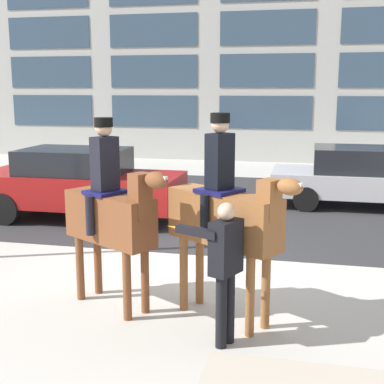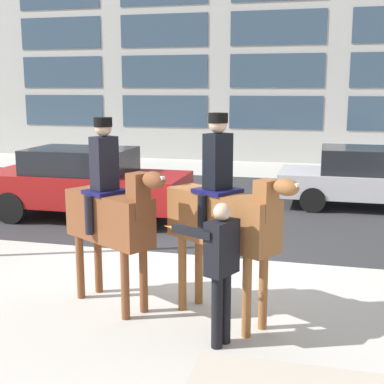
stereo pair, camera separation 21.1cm
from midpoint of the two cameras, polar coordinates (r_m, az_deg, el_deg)
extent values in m
plane|color=#B2AFA8|center=(9.06, -0.19, -7.75)|extent=(80.00, 80.00, 0.00)
cube|color=#2D2D30|center=(13.57, 4.23, -1.37)|extent=(25.69, 8.50, 0.01)
cube|color=#33475B|center=(23.86, -14.92, 8.42)|extent=(3.62, 0.02, 1.28)
cube|color=#33475B|center=(22.16, -4.36, 8.58)|extent=(3.62, 0.02, 1.28)
cube|color=#33475B|center=(21.30, 7.50, 8.42)|extent=(3.62, 0.02, 1.28)
cube|color=#33475B|center=(23.85, -15.12, 12.25)|extent=(3.62, 0.02, 1.28)
cube|color=#33475B|center=(22.15, -4.42, 12.71)|extent=(3.62, 0.02, 1.28)
cube|color=#33475B|center=(21.28, 7.61, 12.71)|extent=(3.62, 0.02, 1.28)
cube|color=#33475B|center=(23.95, -15.32, 16.07)|extent=(3.62, 0.02, 1.28)
cube|color=#33475B|center=(22.25, -4.48, 16.82)|extent=(3.62, 0.02, 1.28)
cube|color=#33475B|center=(21.39, 7.73, 16.99)|extent=(3.62, 0.02, 1.28)
cube|color=brown|center=(7.18, -9.59, -2.73)|extent=(1.42, 1.08, 0.64)
cylinder|color=brown|center=(7.12, -5.89, -9.26)|extent=(0.11, 0.11, 0.91)
cylinder|color=brown|center=(6.94, -7.83, -9.88)|extent=(0.11, 0.11, 0.91)
cylinder|color=brown|center=(7.87, -10.78, -7.42)|extent=(0.11, 0.11, 0.91)
cylinder|color=brown|center=(7.70, -12.63, -7.91)|extent=(0.11, 0.11, 0.91)
cube|color=brown|center=(6.63, -6.45, -0.42)|extent=(0.29, 0.31, 0.57)
cube|color=black|center=(6.71, -7.12, -0.12)|extent=(0.07, 0.09, 0.51)
ellipsoid|color=brown|center=(6.37, -4.76, 1.26)|extent=(0.40, 0.35, 0.21)
cube|color=silver|center=(6.29, -4.11, 1.33)|extent=(0.13, 0.11, 0.08)
cylinder|color=black|center=(7.78, -12.90, -2.58)|extent=(0.09, 0.09, 0.55)
cube|color=#14144C|center=(7.16, -10.02, 0.00)|extent=(0.60, 0.63, 0.05)
cube|color=black|center=(7.10, -10.13, 3.01)|extent=(0.35, 0.39, 0.70)
sphere|color=#D1A889|center=(7.05, -10.25, 6.71)|extent=(0.22, 0.22, 0.22)
cylinder|color=black|center=(7.04, -10.27, 7.33)|extent=(0.24, 0.24, 0.12)
cylinder|color=black|center=(7.38, -8.28, -1.80)|extent=(0.11, 0.11, 0.51)
cylinder|color=black|center=(7.06, -11.69, -2.50)|extent=(0.11, 0.11, 0.51)
cube|color=brown|center=(6.66, 2.51, -2.81)|extent=(1.55, 1.19, 0.64)
cylinder|color=brown|center=(6.69, 6.96, -10.24)|extent=(0.11, 0.11, 1.01)
cylinder|color=brown|center=(6.46, 5.27, -10.99)|extent=(0.11, 0.11, 1.01)
cylinder|color=brown|center=(7.37, 0.00, -8.10)|extent=(0.11, 0.11, 1.01)
cylinder|color=brown|center=(7.17, -1.74, -8.68)|extent=(0.11, 0.11, 1.01)
cube|color=brown|center=(6.17, 7.26, -0.84)|extent=(0.30, 0.31, 0.47)
cube|color=black|center=(6.23, 6.38, -0.50)|extent=(0.08, 0.09, 0.43)
ellipsoid|color=brown|center=(5.97, 9.42, 0.56)|extent=(0.38, 0.34, 0.19)
cube|color=silver|center=(5.91, 10.19, 0.63)|extent=(0.12, 0.10, 0.08)
cylinder|color=black|center=(7.24, -2.31, -2.55)|extent=(0.09, 0.09, 0.55)
cube|color=#14144C|center=(6.64, 2.04, 0.17)|extent=(0.65, 0.65, 0.05)
cube|color=black|center=(6.58, 2.06, 3.33)|extent=(0.36, 0.39, 0.68)
sphere|color=#D1A889|center=(6.53, 2.09, 7.23)|extent=(0.22, 0.22, 0.22)
cylinder|color=black|center=(6.53, 2.09, 7.91)|extent=(0.24, 0.24, 0.12)
cylinder|color=black|center=(6.89, 3.53, -1.79)|extent=(0.11, 0.11, 0.51)
cylinder|color=black|center=(6.51, 0.42, -2.55)|extent=(0.11, 0.11, 0.51)
cylinder|color=black|center=(6.20, 2.14, -12.64)|extent=(0.13, 0.13, 0.86)
cylinder|color=black|center=(6.32, 3.01, -12.17)|extent=(0.13, 0.13, 0.86)
cube|color=black|center=(6.01, 2.64, -5.91)|extent=(0.37, 0.46, 0.62)
sphere|color=#D1A889|center=(5.90, 2.68, -2.10)|extent=(0.20, 0.20, 0.20)
cube|color=black|center=(5.98, -0.50, -4.28)|extent=(0.54, 0.31, 0.09)
cone|color=orange|center=(6.19, -3.04, -3.75)|extent=(0.18, 0.12, 0.04)
cube|color=maroon|center=(12.22, -12.34, 0.35)|extent=(4.53, 1.78, 0.70)
cube|color=black|center=(12.17, -12.95, 3.24)|extent=(2.27, 1.56, 0.54)
cylinder|color=black|center=(11.03, -7.40, -2.50)|extent=(0.70, 0.21, 0.70)
cylinder|color=black|center=(12.54, -4.87, -0.80)|extent=(0.70, 0.21, 0.70)
cylinder|color=black|center=(12.26, -19.86, -1.70)|extent=(0.70, 0.21, 0.70)
cylinder|color=black|center=(13.63, -16.22, -0.24)|extent=(0.70, 0.21, 0.70)
cube|color=#B7B7BC|center=(13.90, 17.44, 0.91)|extent=(4.48, 1.91, 0.57)
cube|color=black|center=(13.80, 17.12, 3.33)|extent=(2.24, 1.68, 0.60)
cylinder|color=black|center=(13.04, 11.59, -0.74)|extent=(0.60, 0.23, 0.60)
cylinder|color=black|center=(14.76, 11.73, 0.63)|extent=(0.60, 0.23, 0.60)
camera|label=1|loc=(0.11, -90.80, -0.16)|focal=50.00mm
camera|label=2|loc=(0.11, 89.20, 0.16)|focal=50.00mm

